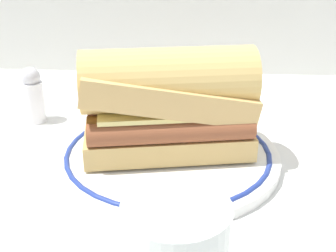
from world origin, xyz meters
name	(u,v)px	position (x,y,z in m)	size (l,w,h in m)	color
ground_plane	(177,175)	(0.00, 0.00, 0.00)	(1.50, 1.50, 0.00)	silver
plate	(168,155)	(-0.01, 0.03, 0.01)	(0.26, 0.26, 0.01)	white
sausage_sandwich	(168,102)	(-0.01, 0.03, 0.07)	(0.20, 0.12, 0.12)	tan
salt_shaker	(33,95)	(-0.20, 0.13, 0.04)	(0.03, 0.03, 0.08)	white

